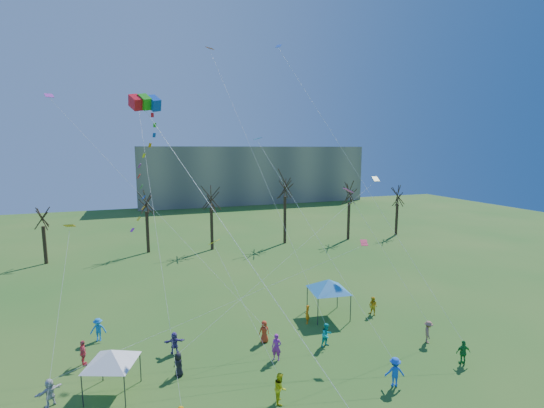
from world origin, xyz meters
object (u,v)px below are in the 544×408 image
object	(u,v)px
distant_building	(252,174)
big_box_kite	(149,174)
canopy_tent_white	(111,356)
canopy_tent_blue	(329,285)

from	to	relation	value
distant_building	big_box_kite	xyz separation A→B (m)	(-29.06, -75.00, 5.45)
canopy_tent_white	canopy_tent_blue	world-z (taller)	canopy_tent_blue
canopy_tent_blue	distant_building	bearing A→B (deg)	78.45
distant_building	big_box_kite	size ratio (longest dim) A/B	2.81
canopy_tent_white	big_box_kite	bearing A→B (deg)	32.61
big_box_kite	canopy_tent_blue	xyz separation A→B (m)	(14.43, 3.44, -10.12)
canopy_tent_white	canopy_tent_blue	distance (m)	17.83
distant_building	canopy_tent_white	bearing A→B (deg)	-112.46
distant_building	canopy_tent_blue	world-z (taller)	distant_building
distant_building	canopy_tent_white	xyz separation A→B (m)	(-31.70, -76.68, -5.13)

